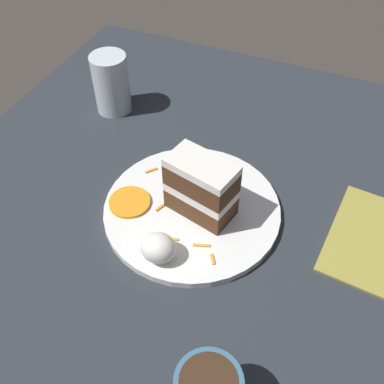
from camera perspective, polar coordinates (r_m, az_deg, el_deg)
ground_plane at (r=0.74m, az=2.12°, el=-7.26°), size 6.00×6.00×0.00m
dining_table at (r=0.73m, az=2.16°, el=-6.37°), size 1.01×1.08×0.04m
plate at (r=0.74m, az=0.00°, el=-2.23°), size 0.29×0.29×0.01m
cake_slice at (r=0.69m, az=1.17°, el=0.60°), size 0.12×0.08×0.10m
cream_dollop at (r=0.66m, az=-4.31°, el=-7.08°), size 0.05×0.05×0.04m
orange_garnish at (r=0.74m, az=-7.80°, el=-1.10°), size 0.07×0.07×0.01m
carrot_shreds_scatter at (r=0.73m, az=-0.13°, el=-2.14°), size 0.18×0.18×0.00m
drinking_glass at (r=0.93m, az=-10.15°, el=12.99°), size 0.07×0.07×0.12m
menu_card at (r=0.76m, az=21.67°, el=-5.57°), size 0.14×0.20×0.00m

